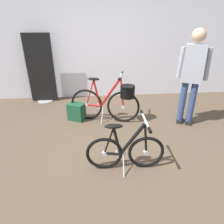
{
  "coord_description": "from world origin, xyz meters",
  "views": [
    {
      "loc": [
        -0.15,
        -2.28,
        1.71
      ],
      "look_at": [
        0.08,
        0.19,
        0.55
      ],
      "focal_mm": 30.43,
      "sensor_mm": 36.0,
      "label": 1
    }
  ],
  "objects_px": {
    "backpack_on_floor": "(77,112)",
    "visitor_near_wall": "(192,74)",
    "display_bike_left": "(111,100)",
    "folding_bike_foreground": "(125,150)",
    "floor_banner_stand": "(41,73)"
  },
  "relations": [
    {
      "from": "floor_banner_stand",
      "to": "folding_bike_foreground",
      "type": "relative_size",
      "value": 1.55
    },
    {
      "from": "floor_banner_stand",
      "to": "backpack_on_floor",
      "type": "height_order",
      "value": "floor_banner_stand"
    },
    {
      "from": "display_bike_left",
      "to": "visitor_near_wall",
      "type": "distance_m",
      "value": 1.47
    },
    {
      "from": "floor_banner_stand",
      "to": "display_bike_left",
      "type": "bearing_deg",
      "value": -38.2
    },
    {
      "from": "display_bike_left",
      "to": "backpack_on_floor",
      "type": "height_order",
      "value": "display_bike_left"
    },
    {
      "from": "floor_banner_stand",
      "to": "visitor_near_wall",
      "type": "xyz_separation_m",
      "value": [
        2.85,
        -1.41,
        0.26
      ]
    },
    {
      "from": "folding_bike_foreground",
      "to": "visitor_near_wall",
      "type": "relative_size",
      "value": 0.6
    },
    {
      "from": "backpack_on_floor",
      "to": "visitor_near_wall",
      "type": "bearing_deg",
      "value": -9.85
    },
    {
      "from": "visitor_near_wall",
      "to": "folding_bike_foreground",
      "type": "bearing_deg",
      "value": -139.56
    },
    {
      "from": "folding_bike_foreground",
      "to": "backpack_on_floor",
      "type": "bearing_deg",
      "value": 116.28
    },
    {
      "from": "visitor_near_wall",
      "to": "backpack_on_floor",
      "type": "xyz_separation_m",
      "value": [
        -2.02,
        0.35,
        -0.78
      ]
    },
    {
      "from": "floor_banner_stand",
      "to": "backpack_on_floor",
      "type": "xyz_separation_m",
      "value": [
        0.84,
        -1.06,
        -0.52
      ]
    },
    {
      "from": "floor_banner_stand",
      "to": "folding_bike_foreground",
      "type": "distance_m",
      "value": 2.98
    },
    {
      "from": "visitor_near_wall",
      "to": "display_bike_left",
      "type": "bearing_deg",
      "value": 170.53
    },
    {
      "from": "display_bike_left",
      "to": "folding_bike_foreground",
      "type": "bearing_deg",
      "value": -87.54
    }
  ]
}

